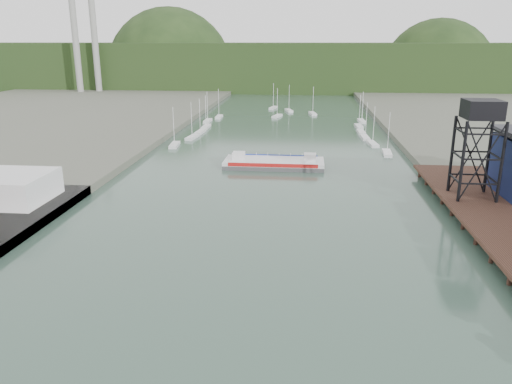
# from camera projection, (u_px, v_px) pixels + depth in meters

# --- Properties ---
(lift_tower) EXTENTS (6.50, 6.50, 16.00)m
(lift_tower) POSITION_uv_depth(u_px,v_px,m) (482.00, 116.00, 79.49)
(lift_tower) COLOR black
(lift_tower) RESTS_ON east_pier
(marina_sailboats) EXTENTS (57.71, 92.65, 0.90)m
(marina_sailboats) POSITION_uv_depth(u_px,v_px,m) (283.00, 126.00, 163.79)
(marina_sailboats) COLOR silver
(marina_sailboats) RESTS_ON ground
(smokestacks) EXTENTS (11.20, 8.20, 60.00)m
(smokestacks) POSITION_uv_depth(u_px,v_px,m) (85.00, 35.00, 254.51)
(smokestacks) COLOR gray
(smokestacks) RESTS_ON ground
(distant_hills) EXTENTS (500.00, 120.00, 80.00)m
(distant_hills) POSITION_uv_depth(u_px,v_px,m) (288.00, 68.00, 316.41)
(distant_hills) COLOR black
(distant_hills) RESTS_ON ground
(chain_ferry) EXTENTS (22.19, 9.21, 3.19)m
(chain_ferry) POSITION_uv_depth(u_px,v_px,m) (274.00, 163.00, 111.58)
(chain_ferry) COLOR #434345
(chain_ferry) RESTS_ON ground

